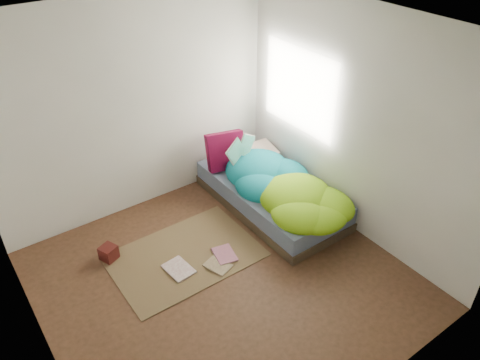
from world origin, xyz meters
The scene contains 12 objects.
ground centered at (0.00, 0.00, 0.00)m, with size 3.50×3.50×0.00m, color #3F2A18.
room_walls centered at (0.01, 0.01, 1.63)m, with size 3.54×3.54×2.62m.
bed centered at (1.22, 0.72, 0.17)m, with size 1.00×2.00×0.34m.
duvet centered at (1.22, 0.50, 0.51)m, with size 0.96×1.84×0.34m, color #075475, non-canonical shape.
rug centered at (-0.15, 0.55, 0.01)m, with size 1.60×1.10×0.01m, color brown.
pillow_floral centered at (1.41, 1.32, 0.40)m, with size 0.58×0.36×0.13m, color white.
pillow_magenta centered at (0.98, 1.38, 0.58)m, with size 0.48×0.15×0.48m, color #4A0422.
open_book centered at (1.05, 1.13, 0.81)m, with size 0.43×0.09×0.26m, color #2D8B36, non-canonical shape.
wooden_box centered at (-0.85, 1.00, 0.09)m, with size 0.16×0.16×0.16m, color #3E0E0E.
floor_book_a centered at (-0.44, 0.38, 0.02)m, with size 0.24×0.33×0.03m, color white.
floor_book_b centered at (0.10, 0.31, 0.03)m, with size 0.22×0.29×0.03m, color #B06576.
floor_book_c centered at (-0.04, 0.16, 0.02)m, with size 0.20×0.28×0.02m, color tan.
Camera 1 is at (-1.91, -2.94, 3.63)m, focal length 35.00 mm.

